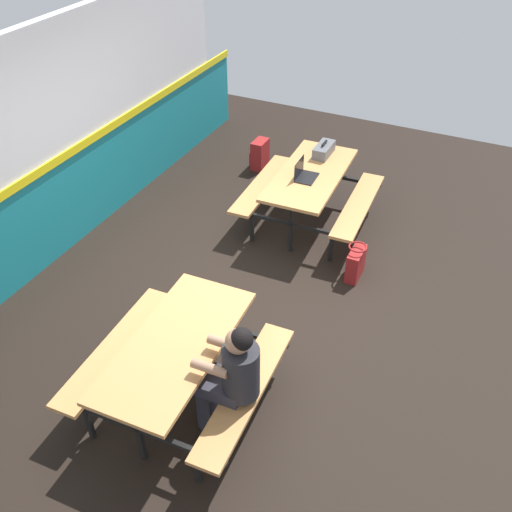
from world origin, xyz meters
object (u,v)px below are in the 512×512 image
object	(u,v)px
picnic_table_right	(310,185)
backpack_dark	(260,155)
student_nearer	(232,372)
tote_bag_bright	(356,263)
picnic_table_left	(177,356)
laptop_dark	(304,174)
toolbox_grey	(324,150)

from	to	relation	value
picnic_table_right	backpack_dark	xyz separation A→B (m)	(1.08, 1.20, -0.36)
student_nearer	tote_bag_bright	distance (m)	2.50
picnic_table_left	picnic_table_right	bearing A→B (deg)	0.33
laptop_dark	picnic_table_right	bearing A→B (deg)	-12.50
tote_bag_bright	picnic_table_left	bearing A→B (deg)	159.85
tote_bag_bright	toolbox_grey	bearing A→B (deg)	34.89
laptop_dark	toolbox_grey	xyz separation A→B (m)	(0.66, -0.01, 0.02)
picnic_table_left	picnic_table_right	world-z (taller)	same
student_nearer	toolbox_grey	world-z (taller)	student_nearer
picnic_table_left	backpack_dark	size ratio (longest dim) A/B	3.83
toolbox_grey	backpack_dark	distance (m)	1.43
picnic_table_left	backpack_dark	xyz separation A→B (m)	(4.23, 1.22, -0.36)
backpack_dark	tote_bag_bright	distance (m)	2.80
backpack_dark	student_nearer	bearing A→B (deg)	-157.49
picnic_table_left	student_nearer	distance (m)	0.58
laptop_dark	toolbox_grey	world-z (taller)	laptop_dark
backpack_dark	picnic_table_right	bearing A→B (deg)	-131.94
laptop_dark	tote_bag_bright	size ratio (longest dim) A/B	0.76
picnic_table_right	backpack_dark	distance (m)	1.65
picnic_table_right	backpack_dark	size ratio (longest dim) A/B	3.83
laptop_dark	backpack_dark	world-z (taller)	laptop_dark
picnic_table_left	toolbox_grey	bearing A→B (deg)	0.62
student_nearer	tote_bag_bright	xyz separation A→B (m)	(2.42, -0.31, -0.51)
toolbox_grey	backpack_dark	size ratio (longest dim) A/B	0.91
student_nearer	backpack_dark	world-z (taller)	student_nearer
picnic_table_right	toolbox_grey	bearing A→B (deg)	2.40
picnic_table_left	student_nearer	world-z (taller)	student_nearer
picnic_table_right	laptop_dark	bearing A→B (deg)	167.50
student_nearer	picnic_table_right	bearing A→B (deg)	10.20
laptop_dark	toolbox_grey	distance (m)	0.66
picnic_table_right	tote_bag_bright	world-z (taller)	picnic_table_right
picnic_table_left	laptop_dark	distance (m)	3.02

